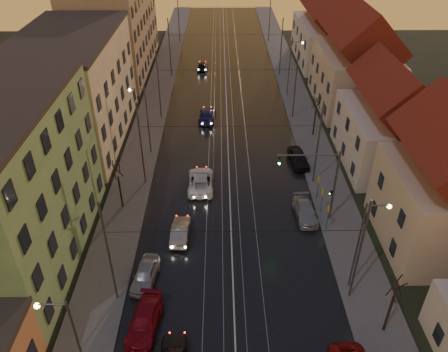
{
  "coord_description": "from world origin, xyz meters",
  "views": [
    {
      "loc": [
        -0.95,
        -12.85,
        25.57
      ],
      "look_at": [
        -0.58,
        21.09,
        2.78
      ],
      "focal_mm": 35.0,
      "sensor_mm": 36.0,
      "label": 1
    }
  ],
  "objects_px": {
    "parked_right_1": "(305,211)",
    "driving_car_3": "(207,115)",
    "street_lamp_2": "(144,114)",
    "street_lamp_1": "(364,238)",
    "parked_left_3": "(145,274)",
    "street_lamp_0": "(72,340)",
    "parked_right_2": "(298,158)",
    "driving_car_4": "(202,66)",
    "traffic_light_mast": "(324,178)",
    "parked_left_2": "(144,321)",
    "street_lamp_3": "(292,63)",
    "driving_car_1": "(180,231)",
    "driving_car_2": "(201,181)"
  },
  "relations": [
    {
      "from": "parked_left_2",
      "to": "parked_right_1",
      "type": "bearing_deg",
      "value": 49.61
    },
    {
      "from": "street_lamp_1",
      "to": "traffic_light_mast",
      "type": "relative_size",
      "value": 1.11
    },
    {
      "from": "parked_right_2",
      "to": "street_lamp_1",
      "type": "bearing_deg",
      "value": -91.41
    },
    {
      "from": "driving_car_4",
      "to": "parked_left_3",
      "type": "height_order",
      "value": "parked_left_3"
    },
    {
      "from": "street_lamp_0",
      "to": "driving_car_3",
      "type": "bearing_deg",
      "value": 79.83
    },
    {
      "from": "street_lamp_0",
      "to": "street_lamp_1",
      "type": "height_order",
      "value": "same"
    },
    {
      "from": "street_lamp_0",
      "to": "parked_left_3",
      "type": "relative_size",
      "value": 1.98
    },
    {
      "from": "street_lamp_1",
      "to": "parked_left_3",
      "type": "distance_m",
      "value": 16.41
    },
    {
      "from": "traffic_light_mast",
      "to": "parked_left_2",
      "type": "bearing_deg",
      "value": -140.88
    },
    {
      "from": "street_lamp_1",
      "to": "driving_car_1",
      "type": "relative_size",
      "value": 1.94
    },
    {
      "from": "street_lamp_2",
      "to": "parked_left_3",
      "type": "distance_m",
      "value": 19.83
    },
    {
      "from": "street_lamp_0",
      "to": "street_lamp_2",
      "type": "height_order",
      "value": "same"
    },
    {
      "from": "street_lamp_1",
      "to": "driving_car_3",
      "type": "height_order",
      "value": "street_lamp_1"
    },
    {
      "from": "street_lamp_0",
      "to": "parked_left_3",
      "type": "xyz_separation_m",
      "value": [
        2.36,
        8.77,
        -4.2
      ]
    },
    {
      "from": "street_lamp_2",
      "to": "parked_right_1",
      "type": "xyz_separation_m",
      "value": [
        15.95,
        -11.56,
        -4.24
      ]
    },
    {
      "from": "parked_left_2",
      "to": "street_lamp_1",
      "type": "bearing_deg",
      "value": 20.07
    },
    {
      "from": "parked_left_3",
      "to": "parked_right_1",
      "type": "relative_size",
      "value": 0.91
    },
    {
      "from": "driving_car_3",
      "to": "parked_left_2",
      "type": "relative_size",
      "value": 1.05
    },
    {
      "from": "parked_right_1",
      "to": "driving_car_3",
      "type": "bearing_deg",
      "value": 111.66
    },
    {
      "from": "driving_car_2",
      "to": "parked_left_3",
      "type": "bearing_deg",
      "value": 72.19
    },
    {
      "from": "traffic_light_mast",
      "to": "street_lamp_0",
      "type": "bearing_deg",
      "value": -136.9
    },
    {
      "from": "street_lamp_0",
      "to": "parked_left_2",
      "type": "height_order",
      "value": "street_lamp_0"
    },
    {
      "from": "street_lamp_3",
      "to": "parked_left_2",
      "type": "xyz_separation_m",
      "value": [
        -15.3,
        -39.54,
        -4.21
      ]
    },
    {
      "from": "driving_car_1",
      "to": "parked_right_2",
      "type": "relative_size",
      "value": 0.95
    },
    {
      "from": "street_lamp_1",
      "to": "traffic_light_mast",
      "type": "bearing_deg",
      "value": 97.91
    },
    {
      "from": "street_lamp_2",
      "to": "parked_right_1",
      "type": "bearing_deg",
      "value": -35.92
    },
    {
      "from": "street_lamp_2",
      "to": "driving_car_2",
      "type": "relative_size",
      "value": 1.49
    },
    {
      "from": "traffic_light_mast",
      "to": "street_lamp_3",
      "type": "bearing_deg",
      "value": 87.73
    },
    {
      "from": "street_lamp_0",
      "to": "traffic_light_mast",
      "type": "xyz_separation_m",
      "value": [
        17.1,
        16.0,
        -0.29
      ]
    },
    {
      "from": "street_lamp_2",
      "to": "driving_car_3",
      "type": "distance_m",
      "value": 11.4
    },
    {
      "from": "traffic_light_mast",
      "to": "parked_right_1",
      "type": "height_order",
      "value": "traffic_light_mast"
    },
    {
      "from": "driving_car_1",
      "to": "driving_car_4",
      "type": "xyz_separation_m",
      "value": [
        0.63,
        41.03,
        -0.04
      ]
    },
    {
      "from": "street_lamp_1",
      "to": "parked_left_2",
      "type": "bearing_deg",
      "value": -166.96
    },
    {
      "from": "parked_left_2",
      "to": "parked_right_1",
      "type": "xyz_separation_m",
      "value": [
        13.05,
        11.99,
        -0.03
      ]
    },
    {
      "from": "street_lamp_2",
      "to": "driving_car_1",
      "type": "relative_size",
      "value": 1.94
    },
    {
      "from": "street_lamp_2",
      "to": "driving_car_4",
      "type": "height_order",
      "value": "street_lamp_2"
    },
    {
      "from": "parked_left_2",
      "to": "parked_right_2",
      "type": "height_order",
      "value": "parked_right_2"
    },
    {
      "from": "street_lamp_2",
      "to": "driving_car_2",
      "type": "xyz_separation_m",
      "value": [
        6.2,
        -6.74,
        -4.14
      ]
    },
    {
      "from": "driving_car_1",
      "to": "driving_car_3",
      "type": "height_order",
      "value": "driving_car_3"
    },
    {
      "from": "driving_car_4",
      "to": "parked_right_2",
      "type": "xyz_separation_m",
      "value": [
        11.36,
        -29.22,
        0.1
      ]
    },
    {
      "from": "parked_left_2",
      "to": "driving_car_1",
      "type": "bearing_deg",
      "value": 86.03
    },
    {
      "from": "driving_car_1",
      "to": "street_lamp_3",
      "type": "bearing_deg",
      "value": -111.82
    },
    {
      "from": "driving_car_4",
      "to": "parked_left_3",
      "type": "relative_size",
      "value": 0.93
    },
    {
      "from": "traffic_light_mast",
      "to": "parked_left_3",
      "type": "height_order",
      "value": "traffic_light_mast"
    },
    {
      "from": "driving_car_4",
      "to": "parked_right_1",
      "type": "relative_size",
      "value": 0.85
    },
    {
      "from": "parked_left_2",
      "to": "parked_left_3",
      "type": "xyz_separation_m",
      "value": [
        -0.54,
        4.31,
        0.01
      ]
    },
    {
      "from": "traffic_light_mast",
      "to": "driving_car_1",
      "type": "relative_size",
      "value": 1.75
    },
    {
      "from": "parked_right_1",
      "to": "street_lamp_2",
      "type": "bearing_deg",
      "value": 140.4
    },
    {
      "from": "traffic_light_mast",
      "to": "street_lamp_2",
      "type": "bearing_deg",
      "value": 144.93
    },
    {
      "from": "street_lamp_1",
      "to": "parked_left_2",
      "type": "height_order",
      "value": "street_lamp_1"
    }
  ]
}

